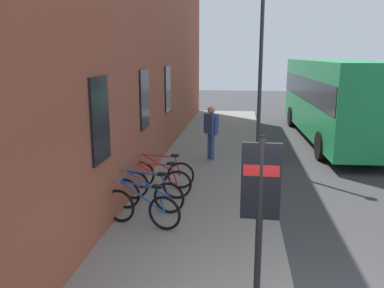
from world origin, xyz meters
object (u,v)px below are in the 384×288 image
at_px(bicycle_under_window, 147,194).
at_px(transit_info_sign, 260,192).
at_px(bicycle_by_door, 156,184).
at_px(city_bus, 335,95).
at_px(street_lamp, 261,60).
at_px(bicycle_nearest_sign, 142,208).
at_px(pedestrian_by_facade, 211,127).
at_px(bicycle_leaning_wall, 161,174).

xyz_separation_m(bicycle_under_window, transit_info_sign, (-2.98, -2.34, 1.21)).
relative_size(bicycle_by_door, city_bus, 0.17).
bearing_deg(city_bus, transit_info_sign, 163.37).
xyz_separation_m(transit_info_sign, street_lamp, (7.50, -0.28, 1.71)).
xyz_separation_m(bicycle_nearest_sign, street_lamp, (5.34, -2.54, 2.92)).
xyz_separation_m(pedestrian_by_facade, street_lamp, (-0.24, -1.55, 2.21)).
bearing_deg(pedestrian_by_facade, bicycle_nearest_sign, 169.86).
height_order(bicycle_nearest_sign, transit_info_sign, transit_info_sign).
bearing_deg(city_bus, bicycle_under_window, 146.64).
bearing_deg(bicycle_nearest_sign, city_bus, -30.79).
bearing_deg(street_lamp, bicycle_leaning_wall, 138.17).
bearing_deg(pedestrian_by_facade, street_lamp, -98.76).
height_order(bicycle_under_window, bicycle_leaning_wall, same).
xyz_separation_m(bicycle_leaning_wall, transit_info_sign, (-4.58, -2.34, 1.21)).
relative_size(bicycle_leaning_wall, city_bus, 0.17).
bearing_deg(pedestrian_by_facade, city_bus, -48.87).
distance_m(transit_info_sign, street_lamp, 7.70).
xyz_separation_m(bicycle_under_window, bicycle_leaning_wall, (1.60, -0.00, 0.00)).
distance_m(bicycle_by_door, pedestrian_by_facade, 4.17).
bearing_deg(transit_info_sign, bicycle_under_window, 38.17).
bearing_deg(city_bus, street_lamp, 143.57).
xyz_separation_m(bicycle_by_door, transit_info_sign, (-3.77, -2.31, 1.21)).
bearing_deg(bicycle_leaning_wall, bicycle_by_door, -177.66).
bearing_deg(bicycle_under_window, bicycle_nearest_sign, -174.65).
bearing_deg(street_lamp, transit_info_sign, 177.88).
relative_size(bicycle_by_door, pedestrian_by_facade, 0.98).
bearing_deg(city_bus, bicycle_nearest_sign, 149.21).
height_order(bicycle_nearest_sign, pedestrian_by_facade, pedestrian_by_facade).
bearing_deg(bicycle_under_window, bicycle_by_door, -2.64).
bearing_deg(bicycle_nearest_sign, bicycle_under_window, 5.35).
xyz_separation_m(bicycle_under_window, street_lamp, (4.52, -2.62, 2.92)).
bearing_deg(pedestrian_by_facade, bicycle_by_door, 165.38).
bearing_deg(bicycle_leaning_wall, city_bus, -38.67).
height_order(bicycle_under_window, transit_info_sign, transit_info_sign).
distance_m(bicycle_under_window, street_lamp, 5.99).
bearing_deg(bicycle_nearest_sign, street_lamp, -25.49).
relative_size(bicycle_under_window, pedestrian_by_facade, 0.98).
bearing_deg(street_lamp, bicycle_nearest_sign, 154.51).
height_order(bicycle_under_window, bicycle_by_door, same).
relative_size(bicycle_by_door, street_lamp, 0.31).
height_order(bicycle_leaning_wall, street_lamp, street_lamp).
bearing_deg(bicycle_by_door, street_lamp, -34.65).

